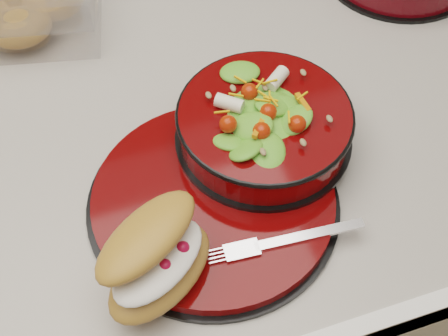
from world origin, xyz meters
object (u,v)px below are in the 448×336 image
object	(u,v)px
salad_bowl	(264,121)
dinner_plate	(214,201)
croissant	(157,257)
fork	(290,239)
island_counter	(168,269)
pastry_box	(13,1)

from	to	relation	value
salad_bowl	dinner_plate	bearing A→B (deg)	-143.61
croissant	fork	size ratio (longest dim) A/B	0.95
croissant	dinner_plate	bearing A→B (deg)	8.50
fork	salad_bowl	bearing A→B (deg)	-4.83
dinner_plate	croissant	distance (m)	0.13
island_counter	croissant	world-z (taller)	croissant
pastry_box	fork	bearing A→B (deg)	-51.49
croissant	salad_bowl	bearing A→B (deg)	5.72
dinner_plate	salad_bowl	xyz separation A→B (m)	(0.08, 0.06, 0.04)
dinner_plate	salad_bowl	bearing A→B (deg)	36.39
dinner_plate	pastry_box	xyz separation A→B (m)	(-0.17, 0.40, 0.03)
dinner_plate	pastry_box	world-z (taller)	pastry_box
dinner_plate	fork	world-z (taller)	fork
island_counter	pastry_box	world-z (taller)	pastry_box
island_counter	salad_bowl	bearing A→B (deg)	-39.38
dinner_plate	salad_bowl	world-z (taller)	salad_bowl
dinner_plate	pastry_box	distance (m)	0.44
salad_bowl	croissant	xyz separation A→B (m)	(-0.17, -0.14, 0.00)
dinner_plate	salad_bowl	distance (m)	0.11
salad_bowl	island_counter	bearing A→B (deg)	140.62
croissant	pastry_box	xyz separation A→B (m)	(-0.09, 0.48, -0.02)
island_counter	croissant	distance (m)	0.56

